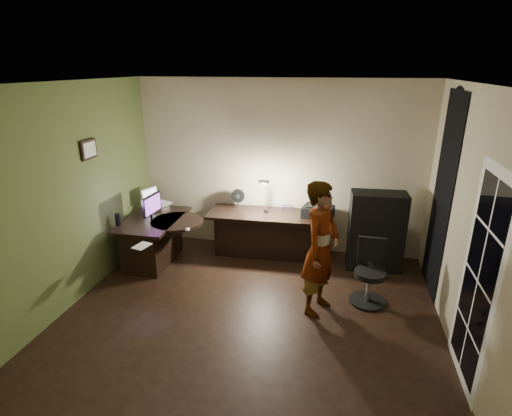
% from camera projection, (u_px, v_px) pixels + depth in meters
% --- Properties ---
extents(floor, '(4.50, 4.00, 0.01)m').
position_uv_depth(floor, '(250.00, 315.00, 4.87)').
color(floor, black).
rests_on(floor, ground).
extents(ceiling, '(4.50, 4.00, 0.01)m').
position_uv_depth(ceiling, '(248.00, 82.00, 3.96)').
color(ceiling, silver).
rests_on(ceiling, floor).
extents(wall_back, '(4.50, 0.01, 2.70)m').
position_uv_depth(wall_back, '(278.00, 168.00, 6.26)').
color(wall_back, tan).
rests_on(wall_back, floor).
extents(wall_front, '(4.50, 0.01, 2.70)m').
position_uv_depth(wall_front, '(177.00, 315.00, 2.57)').
color(wall_front, tan).
rests_on(wall_front, floor).
extents(wall_left, '(0.01, 4.00, 2.70)m').
position_uv_depth(wall_left, '(69.00, 197.00, 4.87)').
color(wall_left, tan).
rests_on(wall_left, floor).
extents(wall_right, '(0.01, 4.00, 2.70)m').
position_uv_depth(wall_right, '(470.00, 227.00, 3.96)').
color(wall_right, tan).
rests_on(wall_right, floor).
extents(green_wall_overlay, '(0.00, 4.00, 2.70)m').
position_uv_depth(green_wall_overlay, '(71.00, 197.00, 4.87)').
color(green_wall_overlay, '#4D5E2C').
rests_on(green_wall_overlay, floor).
extents(arched_doorway, '(0.01, 0.90, 2.60)m').
position_uv_depth(arched_doorway, '(442.00, 197.00, 5.04)').
color(arched_doorway, black).
rests_on(arched_doorway, floor).
extents(french_door, '(0.02, 0.92, 2.10)m').
position_uv_depth(french_door, '(478.00, 281.00, 3.56)').
color(french_door, white).
rests_on(french_door, floor).
extents(framed_picture, '(0.04, 0.30, 0.25)m').
position_uv_depth(framed_picture, '(88.00, 149.00, 5.11)').
color(framed_picture, black).
rests_on(framed_picture, wall_left).
extents(desk_left, '(0.78, 1.25, 0.71)m').
position_uv_depth(desk_left, '(155.00, 241.00, 6.05)').
color(desk_left, black).
rests_on(desk_left, floor).
extents(desk_right, '(1.93, 0.73, 0.71)m').
position_uv_depth(desk_right, '(270.00, 235.00, 6.26)').
color(desk_right, black).
rests_on(desk_right, floor).
extents(cabinet, '(0.80, 0.44, 1.17)m').
position_uv_depth(cabinet, '(376.00, 231.00, 5.82)').
color(cabinet, black).
rests_on(cabinet, floor).
extents(laptop_stand, '(0.29, 0.26, 0.10)m').
position_uv_depth(laptop_stand, '(160.00, 206.00, 6.36)').
color(laptop_stand, silver).
rests_on(laptop_stand, desk_left).
extents(laptop, '(0.43, 0.42, 0.24)m').
position_uv_depth(laptop, '(159.00, 196.00, 6.30)').
color(laptop, silver).
rests_on(laptop, laptop_stand).
extents(monitor, '(0.13, 0.45, 0.29)m').
position_uv_depth(monitor, '(151.00, 212.00, 5.83)').
color(monitor, black).
rests_on(monitor, desk_left).
extents(mouse, '(0.09, 0.11, 0.04)m').
position_uv_depth(mouse, '(188.00, 229.00, 5.54)').
color(mouse, silver).
rests_on(mouse, desk_left).
extents(phone, '(0.12, 0.15, 0.01)m').
position_uv_depth(phone, '(182.00, 223.00, 5.82)').
color(phone, black).
rests_on(phone, desk_left).
extents(pen, '(0.05, 0.13, 0.01)m').
position_uv_depth(pen, '(160.00, 233.00, 5.47)').
color(pen, black).
rests_on(pen, desk_left).
extents(speaker, '(0.08, 0.08, 0.19)m').
position_uv_depth(speaker, '(118.00, 220.00, 5.66)').
color(speaker, black).
rests_on(speaker, desk_left).
extents(notepad, '(0.21, 0.25, 0.01)m').
position_uv_depth(notepad, '(142.00, 246.00, 5.07)').
color(notepad, silver).
rests_on(notepad, desk_left).
extents(desk_fan, '(0.24, 0.17, 0.33)m').
position_uv_depth(desk_fan, '(238.00, 199.00, 6.33)').
color(desk_fan, black).
rests_on(desk_fan, desk_right).
extents(headphones, '(0.18, 0.09, 0.08)m').
position_uv_depth(headphones, '(287.00, 207.00, 6.36)').
color(headphones, navy).
rests_on(headphones, desk_right).
extents(printer, '(0.50, 0.42, 0.19)m').
position_uv_depth(printer, '(318.00, 212.00, 5.99)').
color(printer, black).
rests_on(printer, desk_right).
extents(desk_lamp, '(0.23, 0.31, 0.61)m').
position_uv_depth(desk_lamp, '(266.00, 194.00, 6.10)').
color(desk_lamp, black).
rests_on(desk_lamp, desk_right).
extents(office_chair, '(0.46, 0.46, 0.83)m').
position_uv_depth(office_chair, '(370.00, 273.00, 4.98)').
color(office_chair, black).
rests_on(office_chair, floor).
extents(person, '(0.58, 0.69, 1.65)m').
position_uv_depth(person, '(321.00, 249.00, 4.70)').
color(person, '#D8A88C').
rests_on(person, floor).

